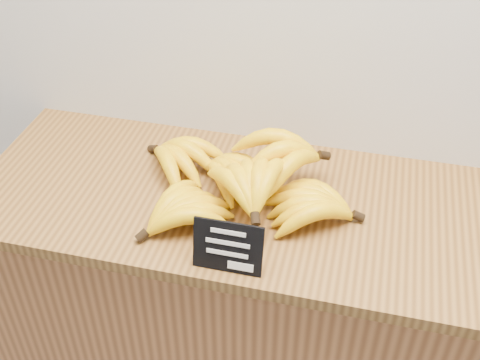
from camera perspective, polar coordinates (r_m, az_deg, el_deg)
counter at (r=1.76m, az=0.40°, el=-13.68°), size 1.33×0.50×0.90m
counter_top at (r=1.42m, az=0.48°, el=-2.10°), size 1.30×0.54×0.03m
chalkboard_sign at (r=1.21m, az=-1.17°, el=-6.40°), size 0.14×0.03×0.11m
banana_pile at (r=1.37m, az=-0.08°, el=-0.01°), size 0.54×0.40×0.13m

